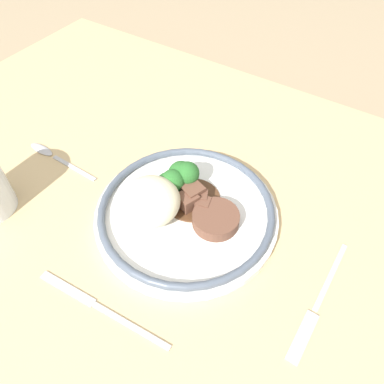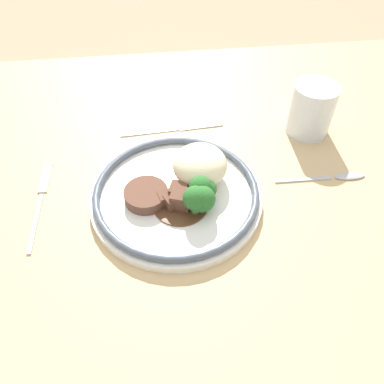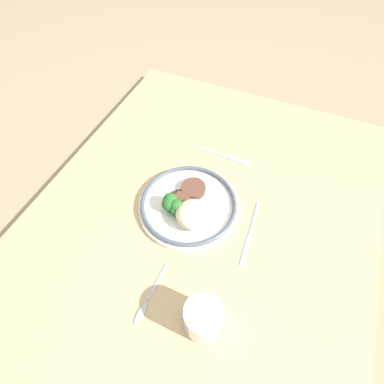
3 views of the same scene
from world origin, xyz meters
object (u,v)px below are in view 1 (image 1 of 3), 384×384
at_px(plate, 181,207).
at_px(fork, 315,309).
at_px(knife, 97,306).
at_px(spoon, 49,154).

height_order(plate, fork, plate).
bearing_deg(knife, plate, -96.51).
distance_m(plate, fork, 0.24).
distance_m(plate, spoon, 0.28).
relative_size(plate, fork, 1.44).
distance_m(plate, knife, 0.18).
xyz_separation_m(plate, knife, (0.01, 0.18, -0.02)).
height_order(fork, knife, same).
relative_size(plate, spoon, 1.74).
xyz_separation_m(fork, knife, (0.24, 0.15, 0.00)).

